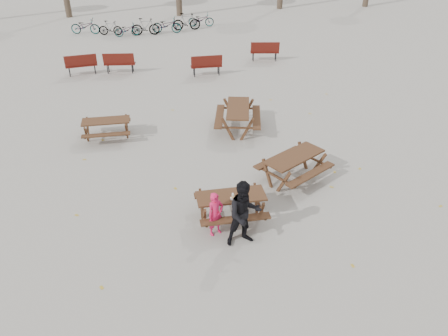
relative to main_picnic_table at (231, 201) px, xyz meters
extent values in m
plane|color=gray|center=(0.00, 0.00, -0.59)|extent=(80.00, 80.00, 0.00)
cube|color=#3C1F16|center=(0.00, 0.00, 0.16)|extent=(1.80, 0.70, 0.05)
cube|color=#3C1F16|center=(0.00, -0.60, -0.14)|extent=(1.80, 0.25, 0.05)
cube|color=#3C1F16|center=(0.00, 0.60, -0.14)|extent=(1.80, 0.25, 0.05)
cylinder|color=#3C1F16|center=(-0.75, -0.30, -0.22)|extent=(0.08, 0.08, 0.73)
cylinder|color=#3C1F16|center=(-0.75, 0.30, -0.22)|extent=(0.08, 0.08, 0.73)
cylinder|color=#3C1F16|center=(0.75, -0.30, -0.22)|extent=(0.08, 0.08, 0.73)
cylinder|color=#3C1F16|center=(0.75, 0.30, -0.22)|extent=(0.08, 0.08, 0.73)
cube|color=white|center=(0.04, -0.18, 0.21)|extent=(0.18, 0.11, 0.03)
ellipsoid|color=tan|center=(0.04, -0.18, 0.25)|extent=(0.14, 0.06, 0.05)
cylinder|color=silver|center=(0.02, -0.16, 0.26)|extent=(0.06, 0.06, 0.15)
cylinder|color=orange|center=(0.02, -0.16, 0.25)|extent=(0.07, 0.07, 0.05)
cylinder|color=white|center=(0.02, -0.16, 0.35)|extent=(0.03, 0.03, 0.02)
imported|color=#E31C53|center=(-0.49, -0.51, 0.02)|extent=(0.53, 0.45, 1.22)
imported|color=black|center=(0.13, -0.97, 0.30)|extent=(0.93, 0.76, 1.77)
imported|color=black|center=(-5.39, 20.36, -0.10)|extent=(1.93, 1.03, 0.97)
imported|color=black|center=(-3.81, 19.76, -0.14)|extent=(1.54, 0.74, 0.89)
imported|color=black|center=(-2.77, 19.31, -0.18)|extent=(1.60, 0.75, 0.81)
imported|color=black|center=(-1.62, 19.36, -0.06)|extent=(1.77, 0.62, 1.05)
imported|color=black|center=(-0.27, 19.66, -0.10)|extent=(1.96, 1.00, 0.98)
imported|color=black|center=(1.05, 20.14, -0.04)|extent=(1.81, 0.51, 1.08)
imported|color=black|center=(2.12, 20.96, -0.14)|extent=(1.76, 0.82, 0.89)
camera|label=1|loc=(-1.87, -9.08, 6.72)|focal=35.00mm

